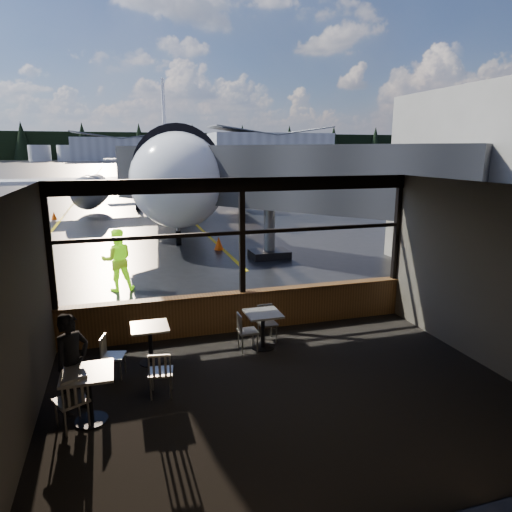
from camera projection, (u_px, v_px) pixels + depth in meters
name	position (u px, v px, depth m)	size (l,w,h in m)	color
ground_plane	(127.00, 166.00, 122.54)	(520.00, 520.00, 0.00)	black
carpet_floor	(288.00, 394.00, 7.80)	(8.00, 6.00, 0.01)	black
ceiling	(292.00, 188.00, 7.01)	(8.00, 6.00, 0.04)	#38332D
wall_left	(19.00, 323.00, 6.28)	(0.04, 6.00, 3.50)	#474138
wall_right	(490.00, 278.00, 8.53)	(0.04, 6.00, 3.50)	#474138
wall_back	(396.00, 386.00, 4.61)	(8.00, 0.04, 3.50)	#474138
window_sill	(243.00, 311.00, 10.50)	(8.00, 0.28, 0.90)	#58371A
window_header	(242.00, 185.00, 9.84)	(8.00, 0.18, 0.30)	black
mullion_left	(49.00, 248.00, 9.00)	(0.12, 0.12, 2.60)	black
mullion_centre	(242.00, 237.00, 10.10)	(0.12, 0.12, 2.60)	black
mullion_right	(397.00, 228.00, 11.21)	(0.12, 0.12, 2.60)	black
window_transom	(242.00, 232.00, 10.08)	(8.00, 0.10, 0.08)	black
airliner	(168.00, 130.00, 30.20)	(29.34, 35.20, 10.76)	white
jet_bridge	(300.00, 200.00, 16.21)	(8.79, 10.74, 4.69)	#2B2B2E
cafe_table_near	(263.00, 330.00, 9.55)	(0.72, 0.72, 0.79)	#9C988F
cafe_table_mid	(151.00, 345.00, 8.86)	(0.70, 0.70, 0.77)	#9C9890
cafe_table_left	(89.00, 397.00, 6.93)	(0.76, 0.76, 0.83)	#ABA59E
chair_near_w	(248.00, 332.00, 9.43)	(0.45, 0.45, 0.82)	beige
chair_near_n	(267.00, 324.00, 9.89)	(0.43, 0.43, 0.80)	#B0AB9F
chair_mid_s	(161.00, 373.00, 7.68)	(0.45, 0.45, 0.83)	beige
chair_mid_w	(114.00, 357.00, 8.31)	(0.44, 0.44, 0.81)	#BCB7A9
chair_left_s	(71.00, 401.00, 6.76)	(0.48, 0.48, 0.89)	#B1ACA0
passenger	(73.00, 363.00, 7.14)	(0.59, 0.39, 1.63)	black
ground_crew	(117.00, 260.00, 13.41)	(0.90, 0.70, 1.85)	#BFF219
cone_nose	(219.00, 243.00, 19.10)	(0.39, 0.39, 0.54)	orange
cone_wing	(54.00, 216.00, 27.43)	(0.34, 0.34, 0.47)	#F24207
hangar_mid	(122.00, 148.00, 182.05)	(38.00, 15.00, 10.00)	silver
hangar_right	(270.00, 146.00, 192.11)	(50.00, 20.00, 12.00)	silver
fuel_tank_a	(40.00, 153.00, 171.29)	(8.00, 8.00, 6.00)	silver
fuel_tank_b	(68.00, 153.00, 174.09)	(8.00, 8.00, 6.00)	silver
fuel_tank_c	(96.00, 153.00, 176.90)	(8.00, 8.00, 6.00)	silver
treeline	(121.00, 146.00, 205.14)	(360.00, 3.00, 12.00)	black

